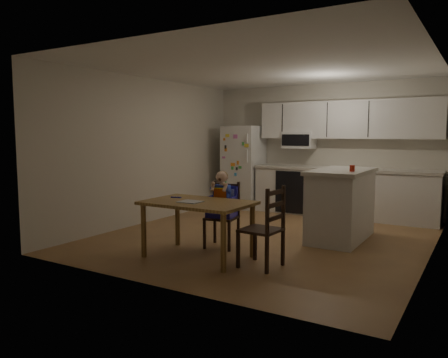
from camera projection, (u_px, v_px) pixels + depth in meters
room at (279, 153)px, 6.83m from camera, size 4.52×5.01×2.51m
refrigerator at (243, 167)px, 9.10m from camera, size 0.72×0.70×1.70m
kitchen_run at (343, 170)px, 8.11m from camera, size 3.37×0.62×2.15m
kitchen_island at (341, 204)px, 6.36m from camera, size 0.73×1.39×1.03m
red_cup at (352, 168)px, 5.97m from camera, size 0.07×0.07×0.09m
dining_table at (198, 209)px, 5.43m from camera, size 1.32×0.85×0.71m
napkin at (190, 202)px, 5.36m from camera, size 0.26×0.23×0.01m
toddler_spoon at (175, 197)px, 5.71m from camera, size 0.12×0.06×0.02m
chair_booster at (223, 201)px, 5.95m from camera, size 0.45×0.45×1.04m
chair_side at (268, 222)px, 4.98m from camera, size 0.45×0.45×0.95m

